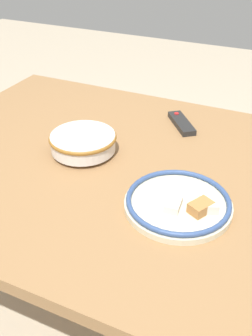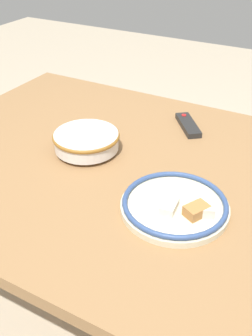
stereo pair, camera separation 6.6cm
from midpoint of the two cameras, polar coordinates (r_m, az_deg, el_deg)
The scene contains 5 objects.
ground_plane at distance 1.76m, azimuth 0.12°, elevation -21.12°, with size 8.00×8.00×0.00m, color #B7A88E.
dining_table at distance 1.26m, azimuth 0.16°, elevation -2.62°, with size 1.56×1.07×0.77m.
noodle_bowl at distance 1.29m, azimuth -7.72°, elevation 3.74°, with size 0.22×0.22×0.07m.
food_plate at distance 1.06m, azimuth 5.97°, elevation -5.13°, with size 0.29×0.29×0.05m.
tv_remote at distance 1.47m, azimuth 6.78°, elevation 6.46°, with size 0.14×0.17×0.02m.
Camera 1 is at (0.39, -0.94, 1.44)m, focal length 42.00 mm.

